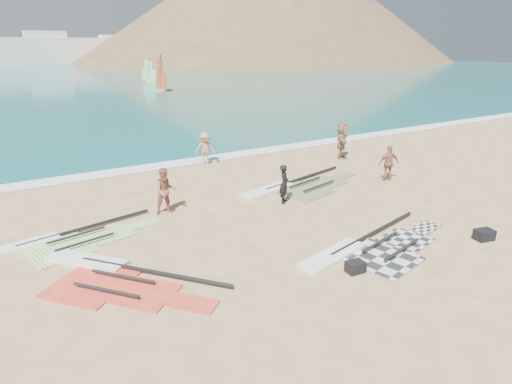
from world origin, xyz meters
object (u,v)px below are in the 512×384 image
rig_green (62,242)px  rig_orange (296,187)px  beachgoer_right (342,141)px  rig_red (110,276)px  beachgoer_left (166,191)px  person_wetsuit (284,184)px  rig_grey (369,249)px  gear_bag_near (355,267)px  beachgoer_mid (205,148)px  gear_bag_far (484,235)px  beachgoer_back (389,163)px

rig_green → rig_orange: 9.30m
rig_orange → beachgoer_right: beachgoer_right is taller
rig_orange → beachgoer_right: 5.83m
rig_red → rig_green: bearing=154.9°
beachgoer_left → person_wetsuit: bearing=-11.7°
rig_grey → gear_bag_near: (-1.25, -0.71, 0.10)m
beachgoer_left → beachgoer_mid: (4.03, 5.33, -0.02)m
gear_bag_far → beachgoer_mid: 13.09m
rig_red → gear_bag_far: size_ratio=9.15×
rig_red → gear_bag_near: size_ratio=10.66×
rig_grey → beachgoer_right: (6.72, 8.62, 0.90)m
beachgoer_mid → rig_orange: bearing=-42.0°
rig_orange → beachgoer_back: (4.07, -1.29, 0.74)m
rig_orange → beachgoer_back: 4.34m
person_wetsuit → beachgoer_right: (6.52, 4.00, 0.20)m
rig_grey → beachgoer_mid: beachgoer_mid is taller
rig_red → gear_bag_near: gear_bag_near is taller
rig_red → beachgoer_right: beachgoer_right is taller
rig_red → gear_bag_near: 6.43m
rig_red → rig_orange: bearing=72.0°
gear_bag_near → beachgoer_back: 8.78m
gear_bag_far → person_wetsuit: (-3.36, 5.96, 0.58)m
rig_grey → beachgoer_mid: 11.29m
rig_green → person_wetsuit: person_wetsuit is taller
rig_orange → beachgoer_right: bearing=15.6°
gear_bag_near → gear_bag_far: 4.85m
rig_grey → gear_bag_far: bearing=-32.9°
rig_red → beachgoer_mid: 11.25m
rig_red → gear_bag_far: gear_bag_far is taller
beachgoer_mid → gear_bag_near: bearing=-64.9°
gear_bag_far → rig_orange: bearing=104.7°
beachgoer_back → person_wetsuit: bearing=18.0°
beachgoer_back → beachgoer_mid: bearing=-30.7°
rig_green → beachgoer_back: beachgoer_back is taller
rig_green → person_wetsuit: size_ratio=3.64×
gear_bag_near → beachgoer_left: (-2.74, 6.65, 0.68)m
beachgoer_back → beachgoer_right: beachgoer_right is taller
rig_green → rig_red: bearing=-86.9°
person_wetsuit → beachgoer_left: (-4.19, 1.31, 0.09)m
rig_green → gear_bag_far: (11.16, -6.58, 0.12)m
gear_bag_near → person_wetsuit: 5.56m
rig_grey → beachgoer_mid: (0.04, 11.26, 0.77)m
rig_grey → rig_green: size_ratio=1.07×
beachgoer_back → gear_bag_near: bearing=55.8°
rig_green → gear_bag_near: size_ratio=11.34×
gear_bag_far → beachgoer_mid: beachgoer_mid is taller
rig_red → beachgoer_back: bearing=59.8°
rig_green → beachgoer_right: size_ratio=2.86×
gear_bag_far → beachgoer_mid: (-3.52, 12.59, 0.65)m
rig_red → gear_bag_far: 11.08m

